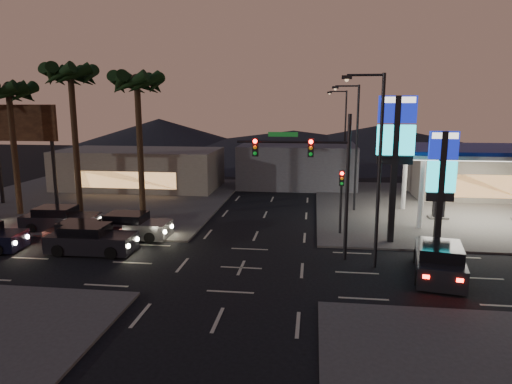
# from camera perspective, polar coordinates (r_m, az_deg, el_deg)

# --- Properties ---
(ground) EXTENTS (140.00, 140.00, 0.00)m
(ground) POSITION_cam_1_polar(r_m,az_deg,el_deg) (24.39, -1.87, -9.45)
(ground) COLOR black
(ground) RESTS_ON ground
(corner_lot_ne) EXTENTS (24.00, 24.00, 0.12)m
(corner_lot_ne) POSITION_cam_1_polar(r_m,az_deg,el_deg) (41.38, 24.43, -1.88)
(corner_lot_ne) COLOR #47443F
(corner_lot_ne) RESTS_ON ground
(corner_lot_nw) EXTENTS (24.00, 24.00, 0.12)m
(corner_lot_nw) POSITION_cam_1_polar(r_m,az_deg,el_deg) (44.11, -19.39, -0.79)
(corner_lot_nw) COLOR #47443F
(corner_lot_nw) RESTS_ON ground
(gas_station) EXTENTS (12.20, 8.20, 5.47)m
(gas_station) POSITION_cam_1_polar(r_m,az_deg,el_deg) (36.88, 26.83, 4.41)
(gas_station) COLOR silver
(gas_station) RESTS_ON ground
(convenience_store) EXTENTS (10.00, 6.00, 4.00)m
(convenience_store) POSITION_cam_1_polar(r_m,az_deg,el_deg) (46.34, 25.19, 1.77)
(convenience_store) COLOR #726B5B
(convenience_store) RESTS_ON ground
(pylon_sign_tall) EXTENTS (2.20, 0.35, 9.00)m
(pylon_sign_tall) POSITION_cam_1_polar(r_m,az_deg,el_deg) (28.58, 17.07, 6.22)
(pylon_sign_tall) COLOR black
(pylon_sign_tall) RESTS_ON ground
(pylon_sign_short) EXTENTS (1.60, 0.35, 7.00)m
(pylon_sign_short) POSITION_cam_1_polar(r_m,az_deg,el_deg) (28.33, 22.20, 2.32)
(pylon_sign_short) COLOR black
(pylon_sign_short) RESTS_ON ground
(traffic_signal_mast) EXTENTS (6.10, 0.39, 8.00)m
(traffic_signal_mast) POSITION_cam_1_polar(r_m,az_deg,el_deg) (24.79, 7.41, 3.26)
(traffic_signal_mast) COLOR black
(traffic_signal_mast) RESTS_ON ground
(pedestal_signal) EXTENTS (0.32, 0.39, 4.30)m
(pedestal_signal) POSITION_cam_1_polar(r_m,az_deg,el_deg) (30.14, 10.61, 0.06)
(pedestal_signal) COLOR black
(pedestal_signal) RESTS_ON ground
(streetlight_near) EXTENTS (2.14, 0.25, 10.00)m
(streetlight_near) POSITION_cam_1_polar(r_m,az_deg,el_deg) (23.96, 14.74, 3.92)
(streetlight_near) COLOR black
(streetlight_near) RESTS_ON ground
(streetlight_mid) EXTENTS (2.14, 0.25, 10.00)m
(streetlight_mid) POSITION_cam_1_polar(r_m,az_deg,el_deg) (36.83, 12.17, 6.31)
(streetlight_mid) COLOR black
(streetlight_mid) RESTS_ON ground
(streetlight_far) EXTENTS (2.14, 0.25, 10.00)m
(streetlight_far) POSITION_cam_1_polar(r_m,az_deg,el_deg) (50.77, 10.86, 7.52)
(streetlight_far) COLOR black
(streetlight_far) RESTS_ON ground
(palm_a) EXTENTS (4.41, 4.41, 10.86)m
(palm_a) POSITION_cam_1_polar(r_m,az_deg,el_deg) (34.51, -14.62, 12.09)
(palm_a) COLOR black
(palm_a) RESTS_ON ground
(palm_b) EXTENTS (4.41, 4.41, 11.46)m
(palm_b) POSITION_cam_1_polar(r_m,az_deg,el_deg) (36.66, -22.11, 12.41)
(palm_b) COLOR black
(palm_b) RESTS_ON ground
(palm_c) EXTENTS (4.41, 4.41, 10.26)m
(palm_c) POSITION_cam_1_polar(r_m,az_deg,el_deg) (39.29, -28.47, 10.16)
(palm_c) COLOR black
(palm_c) RESTS_ON ground
(billboard) EXTENTS (6.00, 0.30, 8.50)m
(billboard) POSITION_cam_1_polar(r_m,az_deg,el_deg) (43.07, -27.11, 6.81)
(billboard) COLOR black
(billboard) RESTS_ON ground
(building_far_west) EXTENTS (16.00, 8.00, 4.00)m
(building_far_west) POSITION_cam_1_polar(r_m,az_deg,el_deg) (48.39, -14.26, 2.80)
(building_far_west) COLOR #726B5B
(building_far_west) RESTS_ON ground
(building_far_mid) EXTENTS (12.00, 9.00, 4.40)m
(building_far_mid) POSITION_cam_1_polar(r_m,az_deg,el_deg) (49.02, 5.24, 3.42)
(building_far_mid) COLOR #4C4C51
(building_far_mid) RESTS_ON ground
(hill_left) EXTENTS (40.00, 40.00, 6.00)m
(hill_left) POSITION_cam_1_polar(r_m,az_deg,el_deg) (87.59, -11.97, 6.98)
(hill_left) COLOR black
(hill_left) RESTS_ON ground
(hill_right) EXTENTS (50.00, 50.00, 5.00)m
(hill_right) POSITION_cam_1_polar(r_m,az_deg,el_deg) (83.58, 15.10, 6.33)
(hill_right) COLOR black
(hill_right) RESTS_ON ground
(hill_center) EXTENTS (60.00, 60.00, 4.00)m
(hill_center) POSITION_cam_1_polar(r_m,az_deg,el_deg) (82.93, 4.71, 6.29)
(hill_center) COLOR black
(hill_center) RESTS_ON ground
(car_lane_a_front) EXTENTS (5.10, 2.21, 1.65)m
(car_lane_a_front) POSITION_cam_1_polar(r_m,az_deg,el_deg) (28.25, -19.97, -5.64)
(car_lane_a_front) COLOR black
(car_lane_a_front) RESTS_ON ground
(car_lane_a_mid) EXTENTS (4.51, 2.01, 1.45)m
(car_lane_a_mid) POSITION_cam_1_polar(r_m,az_deg,el_deg) (30.01, -20.87, -4.93)
(car_lane_a_mid) COLOR black
(car_lane_a_mid) RESTS_ON ground
(car_lane_b_front) EXTENTS (5.04, 2.20, 1.63)m
(car_lane_b_front) POSITION_cam_1_polar(r_m,az_deg,el_deg) (30.53, -15.37, -4.18)
(car_lane_b_front) COLOR #57585A
(car_lane_b_front) RESTS_ON ground
(car_lane_b_mid) EXTENTS (5.17, 2.37, 1.65)m
(car_lane_b_mid) POSITION_cam_1_polar(r_m,az_deg,el_deg) (33.92, -23.30, -3.18)
(car_lane_b_mid) COLOR black
(car_lane_b_mid) RESTS_ON ground
(suv_station) EXTENTS (3.09, 5.48, 1.73)m
(suv_station) POSITION_cam_1_polar(r_m,az_deg,el_deg) (24.71, 21.90, -8.01)
(suv_station) COLOR black
(suv_station) RESTS_ON ground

